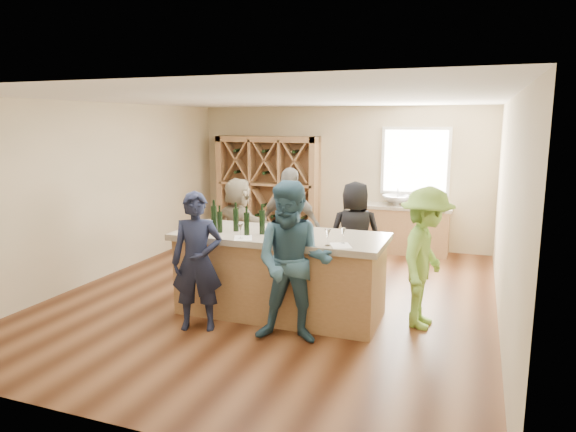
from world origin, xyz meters
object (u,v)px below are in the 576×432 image
(wine_bottle_b, at_px, (220,222))
(wine_rack, at_px, (268,189))
(wine_bottle_c, at_px, (236,220))
(person_far_mid, at_px, (290,225))
(person_near_right, at_px, (293,263))
(person_far_left, at_px, (239,226))
(sink, at_px, (396,200))
(tasting_counter_base, at_px, (280,277))
(wine_bottle_d, at_px, (247,224))
(person_far_right, at_px, (355,235))
(wine_bottle_a, at_px, (214,218))
(wine_bottle_e, at_px, (262,222))
(person_server, at_px, (425,258))
(person_near_left, at_px, (197,261))

(wine_bottle_b, bearing_deg, wine_rack, 104.28)
(wine_bottle_c, xyz_separation_m, person_far_mid, (0.24, 1.41, -0.33))
(person_near_right, distance_m, person_far_left, 2.83)
(sink, xyz_separation_m, tasting_counter_base, (-0.90, -3.85, -0.51))
(wine_bottle_b, bearing_deg, person_near_right, -24.09)
(wine_bottle_d, bearing_deg, person_far_right, 57.78)
(wine_bottle_a, xyz_separation_m, wine_bottle_c, (0.30, 0.04, -0.01))
(wine_bottle_b, height_order, wine_bottle_c, wine_bottle_c)
(wine_rack, xyz_separation_m, person_far_left, (0.50, -2.44, -0.30))
(wine_bottle_c, height_order, wine_bottle_e, wine_bottle_e)
(person_server, bearing_deg, wine_bottle_b, 106.74)
(wine_rack, distance_m, wine_bottle_d, 4.41)
(wine_rack, distance_m, sink, 2.70)
(tasting_counter_base, relative_size, wine_bottle_e, 8.37)
(wine_bottle_c, xyz_separation_m, person_near_left, (-0.16, -0.74, -0.39))
(wine_bottle_a, xyz_separation_m, person_near_right, (1.34, -0.64, -0.31))
(wine_rack, distance_m, person_server, 5.17)
(wine_bottle_d, height_order, wine_bottle_e, wine_bottle_e)
(wine_rack, distance_m, person_far_left, 2.51)
(person_server, bearing_deg, person_near_left, 119.05)
(wine_rack, xyz_separation_m, wine_bottle_c, (1.21, -3.98, 0.13))
(wine_bottle_d, bearing_deg, wine_bottle_e, 40.66)
(person_far_right, bearing_deg, wine_bottle_d, 37.33)
(tasting_counter_base, relative_size, person_server, 1.50)
(wine_bottle_b, xyz_separation_m, person_server, (2.56, 0.43, -0.35))
(wine_rack, bearing_deg, wine_bottle_d, -70.78)
(wine_rack, height_order, person_far_mid, wine_rack)
(wine_rack, relative_size, wine_bottle_e, 7.08)
(wine_bottle_e, relative_size, person_far_right, 0.19)
(wine_bottle_a, height_order, wine_bottle_d, wine_bottle_a)
(tasting_counter_base, xyz_separation_m, wine_bottle_a, (-0.89, -0.10, 0.74))
(wine_bottle_a, bearing_deg, sink, 65.63)
(wine_rack, height_order, wine_bottle_c, wine_rack)
(sink, relative_size, tasting_counter_base, 0.21)
(wine_bottle_c, relative_size, wine_bottle_d, 1.04)
(wine_bottle_a, relative_size, person_far_mid, 0.18)
(person_near_right, bearing_deg, wine_rack, 105.56)
(person_far_right, bearing_deg, person_near_right, 63.69)
(wine_bottle_d, bearing_deg, sink, 72.99)
(tasting_counter_base, bearing_deg, wine_bottle_e, -152.18)
(person_near_right, distance_m, person_far_right, 2.14)
(wine_rack, height_order, sink, wine_rack)
(wine_rack, bearing_deg, tasting_counter_base, -65.29)
(person_server, bearing_deg, wine_bottle_a, 104.14)
(person_near_right, height_order, person_server, person_near_right)
(person_far_mid, bearing_deg, person_near_left, 91.19)
(sink, bearing_deg, wine_bottle_d, -107.01)
(person_far_right, bearing_deg, wine_bottle_e, 39.34)
(person_near_left, bearing_deg, wine_bottle_c, 58.33)
(wine_bottle_c, distance_m, wine_bottle_d, 0.30)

